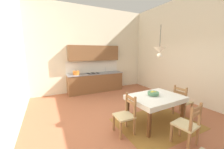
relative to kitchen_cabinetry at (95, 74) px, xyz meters
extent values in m
cube|color=#A86042|center=(-0.04, -2.95, -0.91)|extent=(6.14, 7.05, 0.10)
cube|color=beige|center=(-0.04, 0.33, 1.14)|extent=(6.14, 0.12, 3.98)
cube|color=beige|center=(2.79, -2.95, 1.14)|extent=(0.12, 7.05, 3.98)
cube|color=olive|center=(0.46, -3.58, -0.85)|extent=(2.10, 1.60, 0.01)
cube|color=brown|center=(0.01, -0.04, -0.43)|extent=(2.63, 0.60, 0.86)
cube|color=gray|center=(0.01, -0.05, 0.02)|extent=(2.66, 0.63, 0.04)
cube|color=silver|center=(0.01, 0.26, 0.32)|extent=(2.63, 0.01, 0.55)
cube|color=brown|center=(0.01, 0.09, 0.99)|extent=(2.42, 0.34, 0.70)
cube|color=black|center=(0.01, -0.31, -0.81)|extent=(2.59, 0.02, 0.09)
cylinder|color=silver|center=(0.60, -0.04, 0.04)|extent=(0.34, 0.34, 0.02)
cylinder|color=silver|center=(0.60, 0.10, 0.15)|extent=(0.02, 0.02, 0.22)
cube|color=black|center=(-0.13, -0.04, 0.05)|extent=(0.52, 0.42, 0.01)
cylinder|color=silver|center=(-0.26, -0.14, 0.06)|extent=(0.11, 0.11, 0.01)
cylinder|color=silver|center=(0.00, -0.14, 0.06)|extent=(0.11, 0.11, 0.01)
cylinder|color=silver|center=(-0.26, 0.06, 0.06)|extent=(0.11, 0.11, 0.01)
cylinder|color=silver|center=(0.00, 0.06, 0.06)|extent=(0.11, 0.11, 0.01)
cylinder|color=orange|center=(-0.91, -0.06, 0.12)|extent=(0.28, 0.28, 0.15)
cylinder|color=orange|center=(-0.91, -0.06, 0.20)|extent=(0.29, 0.29, 0.02)
sphere|color=black|center=(-0.91, -0.06, 0.23)|extent=(0.04, 0.04, 0.04)
cube|color=brown|center=(0.46, -3.48, -0.12)|extent=(1.37, 1.01, 0.02)
cube|color=brown|center=(-0.13, -3.92, -0.49)|extent=(0.07, 0.07, 0.73)
cube|color=brown|center=(1.09, -3.87, -0.49)|extent=(0.07, 0.07, 0.73)
cube|color=brown|center=(-0.16, -3.09, -0.49)|extent=(0.07, 0.07, 0.73)
cube|color=brown|center=(1.05, -3.04, -0.49)|extent=(0.07, 0.07, 0.73)
cube|color=silver|center=(0.46, -3.48, -0.10)|extent=(1.43, 1.07, 0.00)
cube|color=silver|center=(0.48, -3.99, -0.17)|extent=(1.39, 0.06, 0.12)
cube|color=silver|center=(0.44, -2.98, -0.17)|extent=(1.39, 0.06, 0.12)
cube|color=silver|center=(-0.23, -3.51, -0.17)|extent=(0.05, 1.01, 0.12)
cube|color=silver|center=(1.16, -3.45, -0.17)|extent=(0.05, 1.01, 0.12)
cube|color=#D1BC89|center=(0.39, -4.42, -0.43)|extent=(0.48, 0.48, 0.04)
cube|color=#996B42|center=(0.19, -4.26, -0.65)|extent=(0.05, 0.05, 0.41)
cube|color=#996B42|center=(0.54, -4.21, -0.65)|extent=(0.05, 0.05, 0.41)
cube|color=#996B42|center=(0.24, -4.62, -0.39)|extent=(0.05, 0.05, 0.93)
cube|color=#996B42|center=(0.59, -4.57, -0.39)|extent=(0.05, 0.05, 0.93)
cube|color=#996B42|center=(0.42, -4.59, -0.01)|extent=(0.32, 0.07, 0.07)
cube|color=#996B42|center=(0.42, -4.59, -0.12)|extent=(0.32, 0.07, 0.07)
cube|color=#D1BC89|center=(1.54, -3.55, -0.43)|extent=(0.44, 0.44, 0.04)
cube|color=#996B42|center=(1.71, -3.36, -0.65)|extent=(0.05, 0.05, 0.41)
cube|color=#996B42|center=(1.73, -3.71, -0.65)|extent=(0.05, 0.05, 0.41)
cube|color=#996B42|center=(1.35, -3.38, -0.39)|extent=(0.05, 0.05, 0.93)
cube|color=#996B42|center=(1.37, -3.74, -0.39)|extent=(0.05, 0.05, 0.93)
cube|color=#996B42|center=(1.36, -3.56, -0.01)|extent=(0.04, 0.32, 0.07)
cube|color=#996B42|center=(1.36, -3.56, -0.12)|extent=(0.04, 0.32, 0.07)
cube|color=#D1BC89|center=(-0.55, -3.52, -0.43)|extent=(0.43, 0.43, 0.04)
cube|color=#996B42|center=(-0.73, -3.69, -0.65)|extent=(0.04, 0.04, 0.41)
cube|color=#996B42|center=(-0.72, -3.33, -0.65)|extent=(0.04, 0.04, 0.41)
cube|color=#996B42|center=(-0.37, -3.70, -0.39)|extent=(0.04, 0.04, 0.93)
cube|color=#996B42|center=(-0.36, -3.34, -0.39)|extent=(0.04, 0.04, 0.93)
cube|color=#996B42|center=(-0.37, -3.52, -0.01)|extent=(0.03, 0.32, 0.07)
cube|color=#996B42|center=(-0.37, -3.52, -0.12)|extent=(0.03, 0.32, 0.07)
cylinder|color=#4C7F5B|center=(0.45, -3.41, -0.09)|extent=(0.17, 0.17, 0.02)
cylinder|color=#4C7F5B|center=(0.45, -3.41, -0.04)|extent=(0.30, 0.30, 0.07)
sphere|color=gold|center=(0.40, -3.40, -0.03)|extent=(0.09, 0.09, 0.09)
sphere|color=gold|center=(0.50, -3.43, -0.04)|extent=(0.08, 0.08, 0.08)
sphere|color=gold|center=(0.45, -3.38, -0.03)|extent=(0.10, 0.10, 0.10)
cylinder|color=black|center=(0.51, -3.48, 1.44)|extent=(0.01, 0.01, 0.57)
cone|color=silver|center=(0.51, -3.48, 1.12)|extent=(0.32, 0.32, 0.14)
sphere|color=white|center=(0.51, -3.48, 0.98)|extent=(0.11, 0.11, 0.11)
camera|label=1|loc=(-2.11, -6.00, 1.08)|focal=21.31mm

